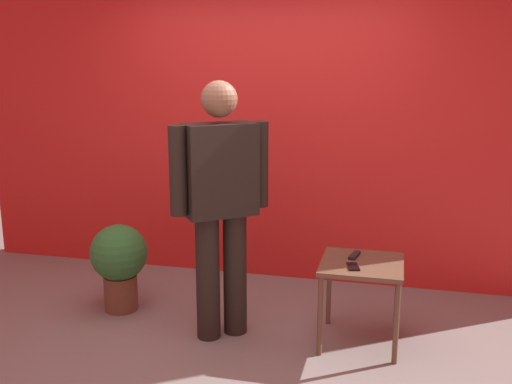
{
  "coord_description": "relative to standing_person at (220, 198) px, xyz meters",
  "views": [
    {
      "loc": [
        1.13,
        -3.42,
        1.96
      ],
      "look_at": [
        0.17,
        0.55,
        1.02
      ],
      "focal_mm": 41.86,
      "sensor_mm": 36.0,
      "label": 1
    }
  ],
  "objects": [
    {
      "name": "back_wall_red",
      "position": [
        0.04,
        1.28,
        0.64
      ],
      "size": [
        5.43,
        0.12,
        3.29
      ],
      "primitive_type": "cube",
      "color": "red",
      "rests_on": "ground_plane"
    },
    {
      "name": "standing_person",
      "position": [
        0.0,
        0.0,
        0.0
      ],
      "size": [
        0.63,
        0.52,
        1.8
      ],
      "color": "black",
      "rests_on": "ground_plane"
    },
    {
      "name": "tv_remote",
      "position": [
        0.9,
        0.21,
        -0.41
      ],
      "size": [
        0.08,
        0.18,
        0.02
      ],
      "primitive_type": "cube",
      "rotation": [
        0.0,
        0.0,
        -0.19
      ],
      "color": "black",
      "rests_on": "side_table"
    },
    {
      "name": "side_table",
      "position": [
        0.96,
        0.11,
        -0.5
      ],
      "size": [
        0.55,
        0.55,
        0.59
      ],
      "color": "brown",
      "rests_on": "ground_plane"
    },
    {
      "name": "potted_plant",
      "position": [
        -0.9,
        0.22,
        -0.6
      ],
      "size": [
        0.44,
        0.44,
        0.69
      ],
      "color": "brown",
      "rests_on": "ground_plane"
    },
    {
      "name": "cell_phone",
      "position": [
        0.91,
        -0.01,
        -0.41
      ],
      "size": [
        0.1,
        0.16,
        0.01
      ],
      "primitive_type": "cube",
      "rotation": [
        0.0,
        0.0,
        0.24
      ],
      "color": "black",
      "rests_on": "side_table"
    },
    {
      "name": "ground_plane",
      "position": [
        0.04,
        -0.36,
        -1.01
      ],
      "size": [
        12.0,
        12.0,
        0.0
      ],
      "primitive_type": "plane",
      "color": "gray"
    }
  ]
}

